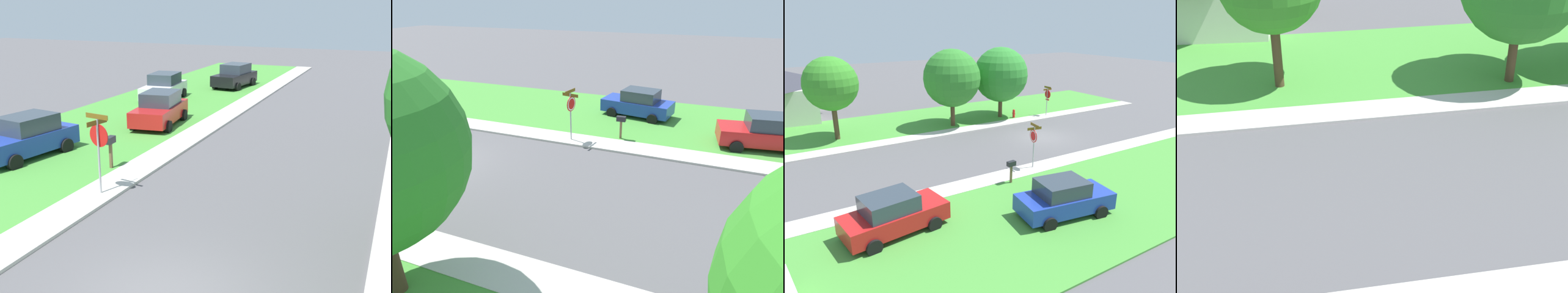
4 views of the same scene
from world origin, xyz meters
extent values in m
plane|color=#565456|center=(0.00, 0.00, 0.00)|extent=(120.00, 120.00, 0.00)
cube|color=beige|center=(4.70, 12.00, 0.05)|extent=(1.40, 56.00, 0.10)
cube|color=#479338|center=(9.40, 12.00, 0.04)|extent=(8.00, 56.00, 0.08)
cube|color=beige|center=(-4.70, 12.00, 0.05)|extent=(1.40, 56.00, 0.10)
cube|color=#479338|center=(-9.40, 12.00, 0.04)|extent=(8.00, 56.00, 0.08)
cylinder|color=#9E9EA3|center=(4.87, -4.67, 1.30)|extent=(0.07, 0.07, 2.60)
cylinder|color=red|center=(4.87, -4.72, 2.05)|extent=(0.76, 0.05, 0.76)
cylinder|color=white|center=(4.87, -4.74, 2.05)|extent=(0.67, 0.02, 0.67)
cylinder|color=red|center=(4.87, -4.75, 2.05)|extent=(0.55, 0.02, 0.55)
cube|color=brown|center=(4.87, -4.67, 2.69)|extent=(0.92, 0.05, 0.16)
cube|color=brown|center=(4.87, -4.67, 2.50)|extent=(0.05, 0.92, 0.16)
cube|color=red|center=(4.87, -4.72, 1.55)|extent=(0.44, 0.03, 0.14)
cylinder|color=#9E9EA3|center=(-4.57, 4.60, 1.30)|extent=(0.07, 0.07, 2.60)
cylinder|color=red|center=(-4.56, 4.65, 2.05)|extent=(0.75, 0.15, 0.76)
cylinder|color=white|center=(-4.56, 4.67, 2.05)|extent=(0.66, 0.11, 0.67)
cylinder|color=red|center=(-4.56, 4.68, 2.05)|extent=(0.54, 0.09, 0.55)
cube|color=brown|center=(-4.57, 4.60, 2.69)|extent=(0.91, 0.17, 0.16)
cube|color=brown|center=(-4.57, 4.60, 2.50)|extent=(0.17, 0.91, 0.16)
cube|color=red|center=(-7.09, 13.94, 0.70)|extent=(2.35, 4.50, 0.76)
cube|color=#2D3842|center=(-7.11, 14.14, 1.42)|extent=(1.86, 2.29, 0.68)
cylinder|color=black|center=(-6.02, 12.74, 0.32)|extent=(0.32, 0.67, 0.64)
cylinder|color=black|center=(-7.80, 12.50, 0.32)|extent=(0.32, 0.67, 0.64)
cylinder|color=black|center=(-6.37, 15.38, 0.32)|extent=(0.32, 0.67, 0.64)
cylinder|color=black|center=(-8.15, 15.14, 0.32)|extent=(0.32, 0.67, 0.64)
cube|color=#1E389E|center=(-9.66, 6.95, 0.70)|extent=(2.42, 4.52, 0.76)
cube|color=#2D3842|center=(-9.63, 7.15, 1.42)|extent=(1.90, 2.32, 0.68)
cylinder|color=black|center=(-8.97, 5.50, 0.32)|extent=(0.33, 0.67, 0.64)
cylinder|color=black|center=(-10.75, 5.77, 0.32)|extent=(0.33, 0.67, 0.64)
cylinder|color=black|center=(-8.57, 8.14, 0.32)|extent=(0.33, 0.67, 0.64)
cylinder|color=black|center=(-10.35, 8.41, 0.32)|extent=(0.33, 0.67, 0.64)
cylinder|color=#4C3823|center=(6.20, 4.40, 1.21)|extent=(0.36, 0.36, 2.42)
sphere|color=#2E7F29|center=(6.20, 4.40, 4.04)|extent=(4.64, 4.64, 4.64)
sphere|color=#2E7F29|center=(7.25, 3.71, 3.46)|extent=(3.25, 3.25, 3.25)
cylinder|color=#4C3823|center=(7.37, 13.44, 1.42)|extent=(0.36, 0.36, 2.84)
sphere|color=#338825|center=(7.37, 13.44, 4.18)|extent=(3.84, 3.84, 3.84)
sphere|color=#338825|center=(8.24, 12.87, 3.70)|extent=(2.69, 2.69, 2.69)
cylinder|color=#4C3823|center=(6.65, -0.68, 1.12)|extent=(0.36, 0.36, 2.23)
sphere|color=#2C832C|center=(6.65, -0.68, 3.91)|extent=(4.79, 4.79, 4.79)
sphere|color=#2C832C|center=(7.73, -1.40, 3.31)|extent=(3.36, 3.36, 3.36)
cylinder|color=red|center=(5.77, -1.59, 0.35)|extent=(0.22, 0.22, 0.70)
sphere|color=red|center=(5.77, -1.59, 0.72)|extent=(0.22, 0.22, 0.22)
cylinder|color=red|center=(5.63, -1.59, 0.45)|extent=(0.10, 0.08, 0.08)
cylinder|color=red|center=(5.91, -1.59, 0.45)|extent=(0.10, 0.08, 0.08)
cube|color=brown|center=(-5.66, 7.00, 0.53)|extent=(0.10, 0.10, 1.05)
cube|color=black|center=(-5.66, 7.00, 1.18)|extent=(0.27, 0.49, 0.26)
camera|label=1|loc=(4.32, -8.48, 6.23)|focal=46.05mm
camera|label=2|loc=(10.56, 11.27, 7.10)|focal=31.09mm
camera|label=3|loc=(-20.21, 17.81, 8.34)|focal=33.44mm
camera|label=4|loc=(-12.88, 13.51, 9.09)|focal=50.90mm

